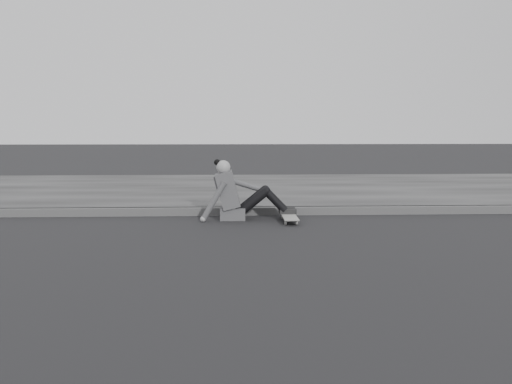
# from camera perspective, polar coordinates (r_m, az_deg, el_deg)

# --- Properties ---
(ground) EXTENTS (80.00, 80.00, 0.00)m
(ground) POSITION_cam_1_polar(r_m,az_deg,el_deg) (6.36, 11.81, -5.73)
(ground) COLOR black
(ground) RESTS_ON ground
(curb) EXTENTS (24.00, 0.16, 0.12)m
(curb) POSITION_cam_1_polar(r_m,az_deg,el_deg) (8.83, 7.68, -1.85)
(curb) COLOR #484848
(curb) RESTS_ON ground
(sidewalk) EXTENTS (24.00, 6.00, 0.12)m
(sidewalk) POSITION_cam_1_polar(r_m,az_deg,el_deg) (11.79, 5.08, 0.27)
(sidewalk) COLOR #343434
(sidewalk) RESTS_ON ground
(skateboard) EXTENTS (0.20, 0.78, 0.09)m
(skateboard) POSITION_cam_1_polar(r_m,az_deg,el_deg) (8.09, 3.34, -2.48)
(skateboard) COLOR gray
(skateboard) RESTS_ON ground
(seated_woman) EXTENTS (1.38, 0.46, 0.88)m
(seated_woman) POSITION_cam_1_polar(r_m,az_deg,el_deg) (8.25, -1.91, -0.27)
(seated_woman) COLOR #49494B
(seated_woman) RESTS_ON ground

